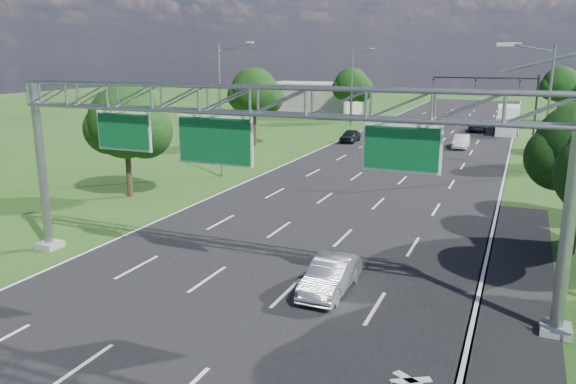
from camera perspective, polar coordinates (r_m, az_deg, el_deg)
The scene contains 19 objects.
ground at distance 39.83m, azimuth 7.86°, elevation 0.24°, with size 220.00×220.00×0.00m, color #234715.
road at distance 39.83m, azimuth 7.86°, elevation 0.24°, with size 18.00×180.00×0.02m, color black.
road_flare at distance 23.36m, azimuth 22.09°, elevation -10.46°, with size 3.00×30.00×0.02m, color black.
sign_gantry at distance 21.82m, azimuth -3.28°, elevation 7.70°, with size 23.50×1.00×9.56m.
traffic_signal at distance 72.64m, azimuth 21.21°, elevation 9.60°, with size 12.21×0.24×7.00m.
streetlight_l_near at distance 43.21m, azimuth -6.69°, elevation 8.82°, with size 2.97×0.22×10.16m.
streetlight_l_far at distance 75.61m, azimuth 6.66°, elevation 10.85°, with size 2.97×0.22×10.16m.
streetlight_r_mid at distance 47.65m, azimuth 24.74°, elevation 8.12°, with size 2.97×0.22×10.16m.
tree_verge_la at distance 38.18m, azimuth -16.03°, elevation 6.52°, with size 5.76×4.80×7.40m.
tree_verge_lb at distance 58.64m, azimuth -3.37°, elevation 9.97°, with size 5.76×4.80×8.06m.
tree_verge_lc at distance 80.92m, azimuth 6.55°, elevation 10.60°, with size 5.76×4.80×7.62m.
tree_verge_re at distance 85.72m, azimuth 26.01°, elevation 9.65°, with size 5.76×4.80×7.84m.
building_left at distance 91.48m, azimuth 2.41°, elevation 9.47°, with size 14.00×10.00×5.00m, color gray.
silver_sedan at distance 22.52m, azimuth 4.35°, elevation -8.46°, with size 1.45×4.15×1.37m, color #A4A9AF.
car_queue_a at distance 60.48m, azimuth 13.46°, elevation 5.16°, with size 1.73×4.26×1.24m, color #BABABA.
car_queue_b at distance 73.76m, azimuth 18.63°, elevation 6.26°, with size 1.89×4.11×1.14m, color black.
car_queue_c at distance 61.85m, azimuth 6.33°, elevation 5.69°, with size 1.60×3.98×1.36m, color black.
car_queue_d at distance 60.05m, azimuth 17.18°, elevation 4.92°, with size 1.42×4.08×1.34m, color silver.
box_truck at distance 73.95m, azimuth 21.41°, elevation 6.81°, with size 2.70×8.54×3.20m.
Camera 1 is at (9.87, -7.49, 9.14)m, focal length 35.00 mm.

